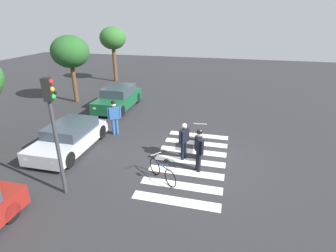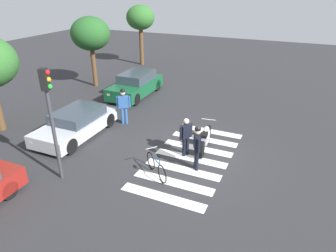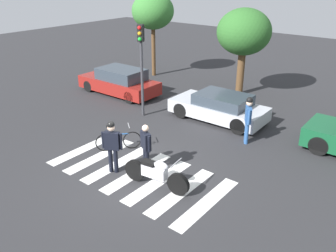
{
  "view_description": "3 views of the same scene",
  "coord_description": "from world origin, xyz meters",
  "px_view_note": "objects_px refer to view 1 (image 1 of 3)",
  "views": [
    {
      "loc": [
        -9.68,
        -1.49,
        5.72
      ],
      "look_at": [
        0.81,
        1.15,
        1.17
      ],
      "focal_mm": 28.17,
      "sensor_mm": 36.0,
      "label": 1
    },
    {
      "loc": [
        -9.98,
        -3.44,
        6.44
      ],
      "look_at": [
        0.2,
        1.1,
        1.15
      ],
      "focal_mm": 32.33,
      "sensor_mm": 36.0,
      "label": 2
    },
    {
      "loc": [
        7.0,
        -7.21,
        6.1
      ],
      "look_at": [
        0.19,
        1.39,
        1.24
      ],
      "focal_mm": 37.66,
      "sensor_mm": 36.0,
      "label": 3
    }
  ],
  "objects_px": {
    "car_green_compact": "(118,98)",
    "leaning_bicycle": "(162,171)",
    "officer_by_motorcycle": "(184,139)",
    "traffic_light_pole": "(53,120)",
    "police_motorcycle": "(199,141)",
    "car_silver_sedan": "(70,137)",
    "officer_on_foot": "(199,147)",
    "pedestrian_bystander": "(114,115)"
  },
  "relations": [
    {
      "from": "car_green_compact",
      "to": "leaning_bicycle",
      "type": "bearing_deg",
      "value": -145.71
    },
    {
      "from": "officer_by_motorcycle",
      "to": "traffic_light_pole",
      "type": "bearing_deg",
      "value": 133.44
    },
    {
      "from": "officer_by_motorcycle",
      "to": "traffic_light_pole",
      "type": "height_order",
      "value": "traffic_light_pole"
    },
    {
      "from": "police_motorcycle",
      "to": "car_silver_sedan",
      "type": "xyz_separation_m",
      "value": [
        -1.23,
        5.78,
        0.12
      ]
    },
    {
      "from": "leaning_bicycle",
      "to": "officer_on_foot",
      "type": "height_order",
      "value": "officer_on_foot"
    },
    {
      "from": "traffic_light_pole",
      "to": "police_motorcycle",
      "type": "bearing_deg",
      "value": -44.05
    },
    {
      "from": "police_motorcycle",
      "to": "officer_by_motorcycle",
      "type": "xyz_separation_m",
      "value": [
        -0.88,
        0.55,
        0.46
      ]
    },
    {
      "from": "police_motorcycle",
      "to": "leaning_bicycle",
      "type": "height_order",
      "value": "police_motorcycle"
    },
    {
      "from": "police_motorcycle",
      "to": "car_green_compact",
      "type": "xyz_separation_m",
      "value": [
        4.72,
        6.04,
        0.22
      ]
    },
    {
      "from": "officer_by_motorcycle",
      "to": "pedestrian_bystander",
      "type": "distance_m",
      "value": 4.25
    },
    {
      "from": "police_motorcycle",
      "to": "leaning_bicycle",
      "type": "distance_m",
      "value": 2.85
    },
    {
      "from": "police_motorcycle",
      "to": "traffic_light_pole",
      "type": "relative_size",
      "value": 0.55
    },
    {
      "from": "car_silver_sedan",
      "to": "traffic_light_pole",
      "type": "xyz_separation_m",
      "value": [
        -2.98,
        -1.71,
        2.13
      ]
    },
    {
      "from": "traffic_light_pole",
      "to": "officer_on_foot",
      "type": "bearing_deg",
      "value": -59.05
    },
    {
      "from": "car_silver_sedan",
      "to": "leaning_bicycle",
      "type": "bearing_deg",
      "value": -106.67
    },
    {
      "from": "car_green_compact",
      "to": "traffic_light_pole",
      "type": "relative_size",
      "value": 1.05
    },
    {
      "from": "leaning_bicycle",
      "to": "traffic_light_pole",
      "type": "distance_m",
      "value": 4.16
    },
    {
      "from": "officer_on_foot",
      "to": "pedestrian_bystander",
      "type": "xyz_separation_m",
      "value": [
        2.42,
        4.65,
        0.03
      ]
    },
    {
      "from": "pedestrian_bystander",
      "to": "car_green_compact",
      "type": "height_order",
      "value": "pedestrian_bystander"
    },
    {
      "from": "traffic_light_pole",
      "to": "leaning_bicycle",
      "type": "bearing_deg",
      "value": -63.09
    },
    {
      "from": "car_green_compact",
      "to": "car_silver_sedan",
      "type": "bearing_deg",
      "value": -177.48
    },
    {
      "from": "leaning_bicycle",
      "to": "pedestrian_bystander",
      "type": "bearing_deg",
      "value": 45.27
    },
    {
      "from": "car_green_compact",
      "to": "police_motorcycle",
      "type": "bearing_deg",
      "value": -128.0
    },
    {
      "from": "officer_by_motorcycle",
      "to": "leaning_bicycle",
      "type": "bearing_deg",
      "value": 165.47
    },
    {
      "from": "traffic_light_pole",
      "to": "car_green_compact",
      "type": "bearing_deg",
      "value": 12.44
    },
    {
      "from": "officer_on_foot",
      "to": "pedestrian_bystander",
      "type": "bearing_deg",
      "value": 62.49
    },
    {
      "from": "car_silver_sedan",
      "to": "officer_on_foot",
      "type": "bearing_deg",
      "value": -94.11
    },
    {
      "from": "pedestrian_bystander",
      "to": "officer_on_foot",
      "type": "bearing_deg",
      "value": -117.51
    },
    {
      "from": "pedestrian_bystander",
      "to": "car_silver_sedan",
      "type": "bearing_deg",
      "value": 146.59
    },
    {
      "from": "pedestrian_bystander",
      "to": "car_silver_sedan",
      "type": "height_order",
      "value": "pedestrian_bystander"
    },
    {
      "from": "leaning_bicycle",
      "to": "pedestrian_bystander",
      "type": "height_order",
      "value": "pedestrian_bystander"
    },
    {
      "from": "police_motorcycle",
      "to": "officer_by_motorcycle",
      "type": "distance_m",
      "value": 1.13
    },
    {
      "from": "car_silver_sedan",
      "to": "traffic_light_pole",
      "type": "relative_size",
      "value": 1.04
    },
    {
      "from": "police_motorcycle",
      "to": "car_green_compact",
      "type": "bearing_deg",
      "value": 52.0
    },
    {
      "from": "officer_on_foot",
      "to": "car_silver_sedan",
      "type": "relative_size",
      "value": 0.43
    },
    {
      "from": "car_silver_sedan",
      "to": "traffic_light_pole",
      "type": "bearing_deg",
      "value": -150.2
    },
    {
      "from": "officer_on_foot",
      "to": "car_green_compact",
      "type": "distance_m",
      "value": 8.92
    },
    {
      "from": "police_motorcycle",
      "to": "car_silver_sedan",
      "type": "bearing_deg",
      "value": 102.0
    },
    {
      "from": "car_green_compact",
      "to": "traffic_light_pole",
      "type": "distance_m",
      "value": 9.37
    },
    {
      "from": "leaning_bicycle",
      "to": "traffic_light_pole",
      "type": "height_order",
      "value": "traffic_light_pole"
    },
    {
      "from": "officer_by_motorcycle",
      "to": "car_green_compact",
      "type": "height_order",
      "value": "officer_by_motorcycle"
    },
    {
      "from": "officer_by_motorcycle",
      "to": "car_green_compact",
      "type": "distance_m",
      "value": 7.85
    }
  ]
}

